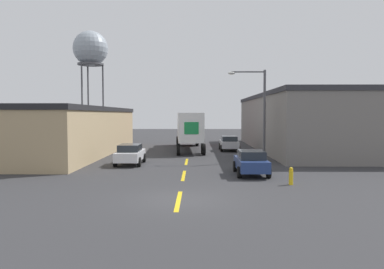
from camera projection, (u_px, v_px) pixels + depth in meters
The scene contains 11 objects.
ground_plane at pixel (179, 199), 16.50m from camera, with size 160.00×160.00×0.00m, color #333335.
road_centerline at pixel (184, 175), 22.95m from camera, with size 0.20×17.27×0.01m.
warehouse_left at pixel (56, 131), 35.16m from camera, with size 10.61×23.94×4.44m.
warehouse_right at pixel (309, 122), 40.14m from camera, with size 11.45×27.17×5.87m.
semi_truck at pixel (189, 128), 39.86m from camera, with size 3.32×13.28×3.89m.
parked_car_right_near at pixel (251, 162), 23.25m from camera, with size 1.94×4.13×1.52m.
parked_car_right_far at pixel (229, 143), 38.78m from camera, with size 1.94×4.13×1.52m.
parked_car_left_far at pixel (130, 154), 28.00m from camera, with size 1.94×4.13×1.52m.
water_tower at pixel (90, 49), 65.58m from camera, with size 6.06×6.06×18.37m.
street_lamp at pixel (259, 107), 29.69m from camera, with size 3.02×0.32×7.27m.
fire_hydrant at pixel (291, 176), 19.90m from camera, with size 0.22×0.22×0.95m.
Camera 1 is at (0.78, -16.31, 3.75)m, focal length 35.00 mm.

